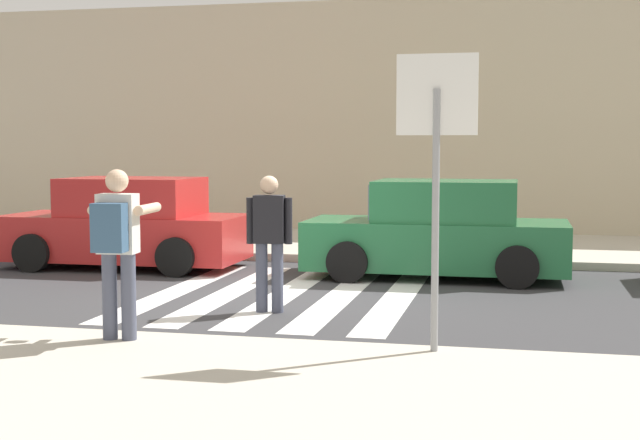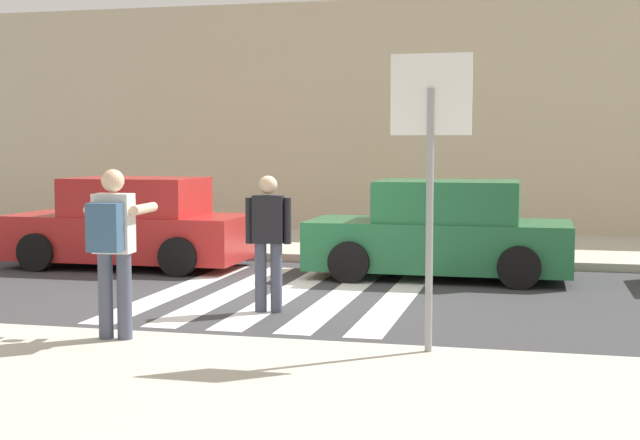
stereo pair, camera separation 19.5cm
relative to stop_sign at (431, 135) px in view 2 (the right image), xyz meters
The scene contains 14 objects.
ground_plane 4.73m from the stop_sign, 125.63° to the left, with size 120.00×120.00×0.00m, color #38383A.
sidewalk_near 4.28m from the stop_sign, 131.19° to the right, with size 60.00×6.00×0.14m, color beige.
sidewalk_far 9.95m from the stop_sign, 104.56° to the left, with size 60.00×4.80×0.14m, color beige.
building_facade_far 14.03m from the stop_sign, 100.03° to the left, with size 56.00×4.00×5.41m, color beige.
crosswalk_stripe_0 5.85m from the stop_sign, 138.25° to the left, with size 0.44×5.20×0.01m, color silver.
crosswalk_stripe_1 5.32m from the stop_sign, 131.95° to the left, with size 0.44×5.20×0.01m, color silver.
crosswalk_stripe_2 4.88m from the stop_sign, 124.10° to the left, with size 0.44×5.20×0.01m, color silver.
crosswalk_stripe_3 4.53m from the stop_sign, 114.48° to the left, with size 0.44×5.20×0.01m, color silver.
crosswalk_stripe_4 4.31m from the stop_sign, 103.15° to the left, with size 0.44×5.20×0.01m, color silver.
stop_sign is the anchor object (origin of this frame).
photographer_with_backpack 3.33m from the stop_sign, behind, with size 0.63×0.87×1.72m.
pedestrian_crossing 3.44m from the stop_sign, 135.25° to the left, with size 0.58×0.29×1.72m.
parked_car_red 8.28m from the stop_sign, 135.50° to the left, with size 4.10×1.92×1.55m.
parked_car_green 5.91m from the stop_sign, 94.70° to the left, with size 4.10×1.92×1.55m.
Camera 2 is at (3.40, -11.80, 2.11)m, focal length 50.00 mm.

